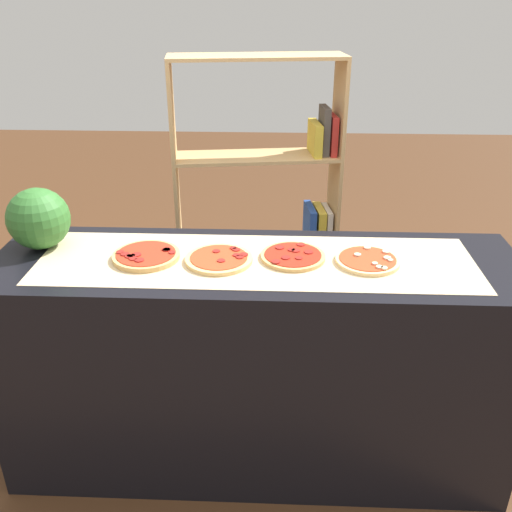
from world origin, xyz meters
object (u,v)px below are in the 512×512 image
Objects in this scene: pizza_pepperoni_1 at (219,259)px; pizza_pepperoni_2 at (293,256)px; watermelon at (38,219)px; pizza_pepperoni_0 at (146,256)px; pizza_mushroom_3 at (368,260)px; bookshelf at (275,208)px.

pizza_pepperoni_1 is 1.03× the size of pizza_pepperoni_2.
watermelon reaches higher than pizza_pepperoni_2.
pizza_pepperoni_2 is (0.56, 0.03, -0.00)m from pizza_pepperoni_0.
watermelon reaches higher than pizza_pepperoni_1.
pizza_pepperoni_0 is at bearing -11.86° from watermelon.
pizza_pepperoni_0 is at bearing -179.80° from pizza_mushroom_3.
pizza_mushroom_3 is at bearing 0.20° from pizza_pepperoni_0.
pizza_pepperoni_2 is at bearing 7.57° from pizza_pepperoni_1.
pizza_pepperoni_0 reaches higher than pizza_pepperoni_2.
pizza_mushroom_3 is 1.28m from watermelon.
pizza_pepperoni_0 is 1.04× the size of pizza_pepperoni_2.
pizza_pepperoni_2 is (0.28, 0.04, -0.00)m from pizza_pepperoni_1.
pizza_pepperoni_1 is 0.73m from watermelon.
bookshelf is (-0.08, 1.08, -0.22)m from pizza_pepperoni_2.
pizza_mushroom_3 is at bearing 1.37° from pizza_pepperoni_1.
pizza_pepperoni_1 is at bearing -178.63° from pizza_mushroom_3.
pizza_pepperoni_0 is 1.06× the size of watermelon.
pizza_pepperoni_1 is 1.06× the size of pizza_mushroom_3.
pizza_pepperoni_1 is at bearing -172.43° from pizza_pepperoni_2.
pizza_pepperoni_1 is at bearing -8.08° from watermelon.
pizza_mushroom_3 is 0.99× the size of watermelon.
watermelon is (-0.71, 0.10, 0.11)m from pizza_pepperoni_1.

